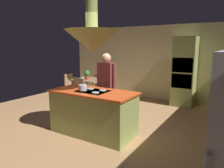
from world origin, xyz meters
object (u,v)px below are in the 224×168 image
Objects in this scene: chair_facing_island at (77,90)px; potted_plant_on_table at (87,74)px; dining_table at (90,82)px; oven_tower at (184,72)px; cooking_pot_on_cooktop at (83,88)px; chair_at_corner at (71,84)px; chair_by_back_wall at (101,84)px; kitchen_island at (93,112)px; cup_on_table at (82,78)px; person_at_island at (106,84)px.

potted_plant_on_table is (-0.06, 0.59, 0.42)m from chair_facing_island.
potted_plant_on_table is at bearing -129.43° from dining_table.
oven_tower is at bearing 32.93° from chair_facing_island.
oven_tower reaches higher than cooking_pot_on_cooktop.
chair_at_corner is 4.83× the size of cooking_pot_on_cooktop.
cooking_pot_on_cooktop reaches higher than chair_by_back_wall.
kitchen_island is 6.08× the size of potted_plant_on_table.
dining_table is at bearing -90.00° from chair_at_corner.
potted_plant_on_table reaches higher than cup_on_table.
chair_facing_island reaches higher than dining_table.
potted_plant_on_table is at bearing -156.94° from oven_tower.
cup_on_table is at bearing 145.66° from person_at_island.
person_at_island is at bearing -115.70° from oven_tower.
kitchen_island is at bearing -129.23° from chair_at_corner.
chair_facing_island is at bearing -72.46° from cup_on_table.
kitchen_island is 10.13× the size of cooking_pot_on_cooktop.
cup_on_table is (-1.84, 1.88, 0.33)m from kitchen_island.
kitchen_island is 3.25m from chair_by_back_wall.
oven_tower is 2.46× the size of chair_at_corner.
dining_table is 2.73m from cooking_pot_on_cooktop.
oven_tower is at bearing -170.41° from chair_by_back_wall.
oven_tower is at bearing 69.52° from cooking_pot_on_cooktop.
cooking_pot_on_cooktop reaches higher than cup_on_table.
chair_facing_island is at bearing 134.63° from cooking_pot_on_cooktop.
chair_facing_island is (-2.80, -1.81, -0.57)m from oven_tower.
cooking_pot_on_cooktop reaches higher than chair_at_corner.
potted_plant_on_table reaches higher than kitchen_island.
cooking_pot_on_cooktop is (-0.16, -0.13, 0.54)m from kitchen_island.
chair_facing_island is 0.56m from cup_on_table.
chair_by_back_wall is at bearing -170.41° from oven_tower.
chair_facing_island is 9.67× the size of cup_on_table.
dining_table is 1.13× the size of chair_at_corner.
kitchen_island is 2.71m from dining_table.
potted_plant_on_table reaches higher than chair_facing_island.
dining_table is at bearing -157.79° from oven_tower.
potted_plant_on_table reaches higher than chair_at_corner.
kitchen_island is at bearing -40.07° from chair_facing_island.
kitchen_island is at bearing -108.74° from oven_tower.
person_at_island reaches higher than chair_by_back_wall.
oven_tower reaches higher than potted_plant_on_table.
cooking_pot_on_cooktop is (-0.04, -0.83, 0.04)m from person_at_island.
potted_plant_on_table is (-0.06, -0.75, 0.42)m from chair_by_back_wall.
kitchen_island is at bearing 39.09° from cooking_pot_on_cooktop.
chair_by_back_wall is 1.10m from chair_at_corner.
chair_by_back_wall is (-1.70, 2.77, 0.03)m from kitchen_island.
oven_tower is at bearing 22.21° from dining_table.
oven_tower reaches higher than chair_facing_island.
potted_plant_on_table is at bearing 131.02° from kitchen_island.
chair_facing_island is at bearing 139.93° from kitchen_island.
kitchen_island is 2.22m from chair_facing_island.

